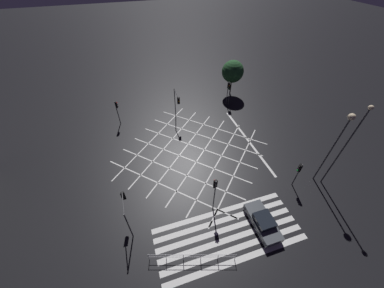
{
  "coord_description": "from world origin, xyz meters",
  "views": [
    {
      "loc": [
        -5.69,
        -17.86,
        19.06
      ],
      "look_at": [
        0.0,
        0.0,
        1.46
      ],
      "focal_mm": 20.0,
      "sensor_mm": 36.0,
      "label": 1
    }
  ],
  "objects_px": {
    "traffic_light_sw_cross": "(125,207)",
    "traffic_light_ne_cross": "(228,89)",
    "traffic_light_median_north": "(177,101)",
    "street_tree_near": "(233,72)",
    "traffic_light_se_main": "(298,171)",
    "street_lamp_west": "(342,133)",
    "street_lamp_east": "(349,141)",
    "traffic_light_ne_main": "(229,90)",
    "traffic_light_nw_main": "(117,108)",
    "traffic_light_median_south": "(215,189)",
    "waiting_car": "(263,222)"
  },
  "relations": [
    {
      "from": "traffic_light_se_main",
      "to": "traffic_light_median_north",
      "type": "height_order",
      "value": "traffic_light_median_north"
    },
    {
      "from": "street_lamp_west",
      "to": "street_tree_near",
      "type": "bearing_deg",
      "value": 92.73
    },
    {
      "from": "traffic_light_ne_cross",
      "to": "street_lamp_east",
      "type": "xyz_separation_m",
      "value": [
        3.45,
        -17.39,
        3.32
      ]
    },
    {
      "from": "traffic_light_median_north",
      "to": "traffic_light_nw_main",
      "type": "relative_size",
      "value": 1.25
    },
    {
      "from": "traffic_light_ne_main",
      "to": "traffic_light_se_main",
      "type": "bearing_deg",
      "value": 89.72
    },
    {
      "from": "street_tree_near",
      "to": "traffic_light_nw_main",
      "type": "bearing_deg",
      "value": -170.85
    },
    {
      "from": "traffic_light_se_main",
      "to": "traffic_light_sw_cross",
      "type": "xyz_separation_m",
      "value": [
        -16.95,
        0.79,
        0.5
      ]
    },
    {
      "from": "traffic_light_median_north",
      "to": "waiting_car",
      "type": "height_order",
      "value": "traffic_light_median_north"
    },
    {
      "from": "traffic_light_ne_cross",
      "to": "traffic_light_sw_cross",
      "type": "bearing_deg",
      "value": -46.59
    },
    {
      "from": "traffic_light_median_north",
      "to": "traffic_light_ne_cross",
      "type": "height_order",
      "value": "traffic_light_median_north"
    },
    {
      "from": "traffic_light_median_south",
      "to": "traffic_light_nw_main",
      "type": "bearing_deg",
      "value": 24.52
    },
    {
      "from": "traffic_light_ne_main",
      "to": "street_tree_near",
      "type": "distance_m",
      "value": 3.85
    },
    {
      "from": "street_lamp_east",
      "to": "street_tree_near",
      "type": "bearing_deg",
      "value": 94.04
    },
    {
      "from": "traffic_light_median_south",
      "to": "traffic_light_sw_cross",
      "type": "height_order",
      "value": "traffic_light_median_south"
    },
    {
      "from": "traffic_light_se_main",
      "to": "street_lamp_west",
      "type": "distance_m",
      "value": 5.16
    },
    {
      "from": "traffic_light_median_north",
      "to": "street_lamp_east",
      "type": "height_order",
      "value": "street_lamp_east"
    },
    {
      "from": "street_tree_near",
      "to": "traffic_light_ne_cross",
      "type": "bearing_deg",
      "value": -124.12
    },
    {
      "from": "traffic_light_ne_main",
      "to": "traffic_light_nw_main",
      "type": "xyz_separation_m",
      "value": [
        -16.83,
        0.09,
        0.01
      ]
    },
    {
      "from": "traffic_light_ne_main",
      "to": "waiting_car",
      "type": "bearing_deg",
      "value": 74.21
    },
    {
      "from": "traffic_light_nw_main",
      "to": "traffic_light_se_main",
      "type": "bearing_deg",
      "value": -44.94
    },
    {
      "from": "traffic_light_median_south",
      "to": "street_lamp_west",
      "type": "height_order",
      "value": "street_lamp_west"
    },
    {
      "from": "traffic_light_nw_main",
      "to": "traffic_light_sw_cross",
      "type": "bearing_deg",
      "value": -90.73
    },
    {
      "from": "traffic_light_nw_main",
      "to": "street_tree_near",
      "type": "xyz_separation_m",
      "value": [
        18.67,
        3.01,
        1.36
      ]
    },
    {
      "from": "traffic_light_sw_cross",
      "to": "traffic_light_ne_cross",
      "type": "distance_m",
      "value": 23.21
    },
    {
      "from": "traffic_light_se_main",
      "to": "traffic_light_ne_main",
      "type": "bearing_deg",
      "value": -90.28
    },
    {
      "from": "traffic_light_ne_cross",
      "to": "street_tree_near",
      "type": "height_order",
      "value": "street_tree_near"
    },
    {
      "from": "traffic_light_median_north",
      "to": "street_tree_near",
      "type": "height_order",
      "value": "street_tree_near"
    },
    {
      "from": "traffic_light_nw_main",
      "to": "street_lamp_east",
      "type": "height_order",
      "value": "street_lamp_east"
    },
    {
      "from": "waiting_car",
      "to": "street_tree_near",
      "type": "bearing_deg",
      "value": -18.03
    },
    {
      "from": "street_lamp_east",
      "to": "street_tree_near",
      "type": "relative_size",
      "value": 1.71
    },
    {
      "from": "traffic_light_ne_cross",
      "to": "street_tree_near",
      "type": "relative_size",
      "value": 0.67
    },
    {
      "from": "traffic_light_median_north",
      "to": "street_lamp_east",
      "type": "xyz_separation_m",
      "value": [
        12.08,
        -15.53,
        2.74
      ]
    },
    {
      "from": "traffic_light_sw_cross",
      "to": "street_lamp_east",
      "type": "distance_m",
      "value": 20.62
    },
    {
      "from": "traffic_light_ne_main",
      "to": "traffic_light_median_south",
      "type": "bearing_deg",
      "value": 60.93
    },
    {
      "from": "traffic_light_median_north",
      "to": "street_tree_near",
      "type": "bearing_deg",
      "value": 114.39
    },
    {
      "from": "street_tree_near",
      "to": "traffic_light_se_main",
      "type": "bearing_deg",
      "value": -95.57
    },
    {
      "from": "traffic_light_sw_cross",
      "to": "street_lamp_east",
      "type": "height_order",
      "value": "street_lamp_east"
    },
    {
      "from": "traffic_light_sw_cross",
      "to": "traffic_light_ne_cross",
      "type": "xyz_separation_m",
      "value": [
        16.86,
        15.95,
        -0.06
      ]
    },
    {
      "from": "traffic_light_median_south",
      "to": "street_tree_near",
      "type": "height_order",
      "value": "street_tree_near"
    },
    {
      "from": "traffic_light_se_main",
      "to": "street_lamp_east",
      "type": "bearing_deg",
      "value": 169.21
    },
    {
      "from": "traffic_light_ne_main",
      "to": "traffic_light_ne_cross",
      "type": "distance_m",
      "value": 0.27
    },
    {
      "from": "street_lamp_east",
      "to": "traffic_light_sw_cross",
      "type": "bearing_deg",
      "value": 175.96
    },
    {
      "from": "traffic_light_median_north",
      "to": "street_tree_near",
      "type": "relative_size",
      "value": 0.8
    },
    {
      "from": "street_tree_near",
      "to": "traffic_light_ne_main",
      "type": "bearing_deg",
      "value": -120.8
    },
    {
      "from": "traffic_light_se_main",
      "to": "street_lamp_west",
      "type": "relative_size",
      "value": 0.37
    },
    {
      "from": "traffic_light_ne_cross",
      "to": "street_tree_near",
      "type": "distance_m",
      "value": 3.79
    },
    {
      "from": "traffic_light_median_north",
      "to": "street_tree_near",
      "type": "distance_m",
      "value": 11.7
    },
    {
      "from": "traffic_light_ne_main",
      "to": "traffic_light_median_north",
      "type": "relative_size",
      "value": 0.79
    },
    {
      "from": "traffic_light_ne_main",
      "to": "waiting_car",
      "type": "relative_size",
      "value": 0.89
    },
    {
      "from": "traffic_light_ne_main",
      "to": "traffic_light_median_north",
      "type": "bearing_deg",
      "value": 11.14
    }
  ]
}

